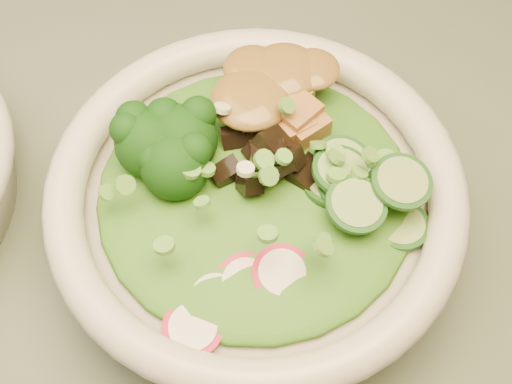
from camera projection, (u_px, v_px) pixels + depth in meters
dining_table at (501, 221)px, 0.65m from camera, size 1.20×0.80×0.75m
salad_bowl at (256, 207)px, 0.48m from camera, size 0.28×0.28×0.07m
lettuce_bed at (256, 191)px, 0.46m from camera, size 0.21×0.21×0.02m
broccoli_florets at (155, 172)px, 0.45m from camera, size 0.10×0.09×0.05m
radish_slices at (250, 285)px, 0.43m from camera, size 0.12×0.08×0.02m
cucumber_slices at (361, 192)px, 0.45m from camera, size 0.09×0.09×0.04m
mushroom_heap at (258, 163)px, 0.46m from camera, size 0.09×0.09×0.04m
tofu_cubes at (268, 101)px, 0.49m from camera, size 0.11×0.09×0.04m
peanut_sauce at (268, 89)px, 0.47m from camera, size 0.07×0.06×0.02m
scallion_garnish at (256, 171)px, 0.44m from camera, size 0.20×0.20×0.02m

